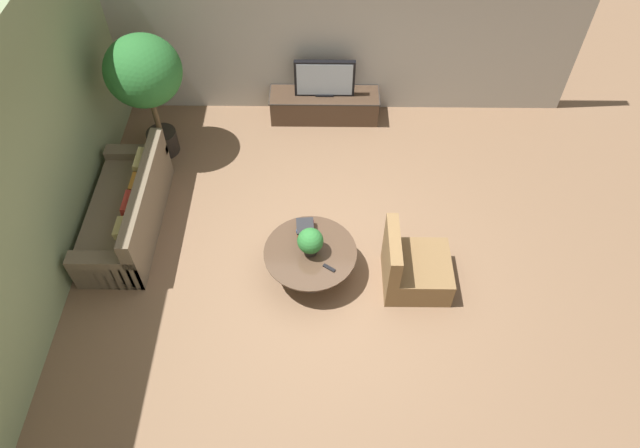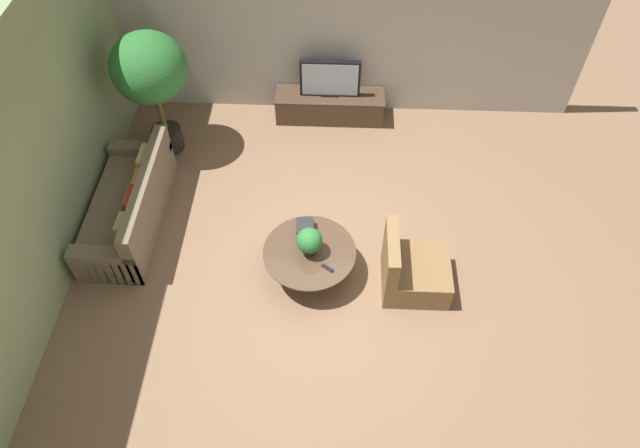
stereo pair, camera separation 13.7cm
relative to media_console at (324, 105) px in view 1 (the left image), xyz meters
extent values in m
plane|color=brown|center=(0.07, -2.94, -0.23)|extent=(24.00, 24.00, 0.00)
cube|color=#A39E93|center=(0.07, 0.32, 1.27)|extent=(7.40, 0.12, 3.00)
cube|color=gray|center=(-3.19, -2.74, 1.27)|extent=(0.12, 7.40, 3.00)
cube|color=#473323|center=(0.00, 0.00, -0.01)|extent=(1.67, 0.48, 0.44)
cube|color=#2D2823|center=(0.00, 0.00, 0.20)|extent=(1.70, 0.50, 0.02)
cube|color=black|center=(0.00, 0.00, 0.51)|extent=(0.91, 0.08, 0.60)
cube|color=#99A8B7|center=(0.00, -0.04, 0.51)|extent=(0.84, 0.00, 0.54)
cube|color=black|center=(0.00, 0.00, 0.22)|extent=(0.27, 0.13, 0.02)
cylinder|color=#756656|center=(-0.15, -3.01, -0.22)|extent=(0.62, 0.62, 0.02)
cylinder|color=#756656|center=(-0.15, -3.01, -0.03)|extent=(0.10, 0.10, 0.41)
cylinder|color=#4C3828|center=(-0.15, -3.01, 0.19)|extent=(1.13, 1.13, 0.02)
cube|color=brown|center=(-2.61, -2.28, -0.02)|extent=(0.84, 2.05, 0.42)
cube|color=brown|center=(-2.27, -2.28, 0.40)|extent=(0.16, 2.05, 0.42)
cube|color=brown|center=(-2.61, -1.35, 0.04)|extent=(0.84, 0.20, 0.54)
cube|color=brown|center=(-2.61, -3.20, 0.04)|extent=(0.84, 0.20, 0.54)
cube|color=tan|center=(-2.43, -1.73, 0.36)|extent=(0.16, 0.38, 0.35)
cube|color=orange|center=(-2.43, -2.10, 0.33)|extent=(0.16, 0.30, 0.29)
cube|color=#B23328|center=(-2.43, -2.46, 0.34)|extent=(0.15, 0.34, 0.31)
cube|color=tan|center=(-2.43, -2.82, 0.32)|extent=(0.15, 0.28, 0.27)
cube|color=brown|center=(1.15, -3.13, -0.03)|extent=(0.80, 0.76, 0.40)
cube|color=brown|center=(0.82, -3.13, 0.40)|extent=(0.14, 0.76, 0.46)
cylinder|color=black|center=(-2.40, -0.80, -0.05)|extent=(0.44, 0.44, 0.36)
cylinder|color=brown|center=(-2.40, -0.80, 0.42)|extent=(0.08, 0.08, 0.59)
ellipsoid|color=#286B2D|center=(-2.40, -0.80, 1.20)|extent=(1.03, 1.03, 0.95)
cylinder|color=black|center=(-0.15, -3.01, 0.24)|extent=(0.16, 0.16, 0.09)
sphere|color=#286B2D|center=(-0.15, -3.01, 0.42)|extent=(0.31, 0.31, 0.31)
cube|color=gold|center=(-0.23, -2.69, 0.21)|extent=(0.19, 0.23, 0.03)
cube|color=#A32823|center=(-0.22, -2.69, 0.24)|extent=(0.20, 0.29, 0.03)
cube|color=#2D4C84|center=(-0.23, -2.68, 0.28)|extent=(0.21, 0.23, 0.04)
cube|color=#232326|center=(-0.22, -2.70, 0.31)|extent=(0.23, 0.27, 0.03)
cube|color=black|center=(0.07, -3.25, 0.21)|extent=(0.16, 0.12, 0.02)
camera|label=1|loc=(0.01, -7.11, 5.72)|focal=32.00mm
camera|label=2|loc=(0.15, -7.11, 5.72)|focal=32.00mm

